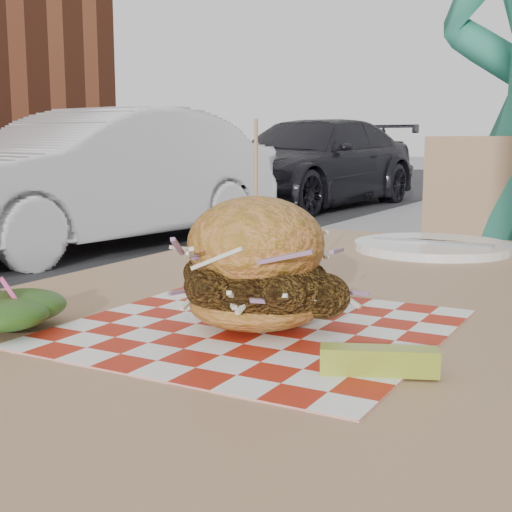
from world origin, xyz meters
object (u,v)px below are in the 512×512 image
at_px(car_dark, 311,163).
at_px(patio_table, 343,354).
at_px(sandwich, 256,271).
at_px(patio_chair, 497,301).
at_px(car_white, 94,179).

relative_size(car_dark, patio_table, 3.56).
relative_size(car_dark, sandwich, 20.51).
bearing_deg(car_dark, sandwich, -59.72).
bearing_deg(patio_chair, car_white, 152.37).
distance_m(car_white, sandwich, 5.68).
bearing_deg(sandwich, car_dark, 114.34).
xyz_separation_m(car_white, car_dark, (-0.00, 4.50, 0.01)).
relative_size(car_white, car_dark, 0.87).
xyz_separation_m(car_dark, patio_table, (3.92, -8.43, 0.05)).
relative_size(patio_table, sandwich, 5.76).
bearing_deg(car_dark, patio_chair, -56.28).
relative_size(car_dark, patio_chair, 4.49).
xyz_separation_m(patio_chair, sandwich, (-0.03, -1.16, 0.26)).
xyz_separation_m(patio_table, patio_chair, (0.02, 0.96, -0.12)).
bearing_deg(patio_chair, patio_table, -81.59).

